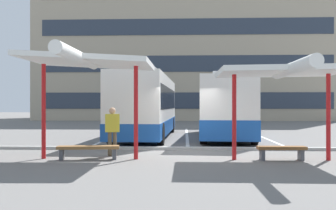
# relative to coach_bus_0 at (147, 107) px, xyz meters

# --- Properties ---
(ground_plane) EXTENTS (160.00, 160.00, 0.00)m
(ground_plane) POSITION_rel_coach_bus_0_xyz_m (2.19, -6.46, -1.68)
(ground_plane) COLOR slate
(terminal_building) EXTENTS (35.58, 15.82, 23.55)m
(terminal_building) POSITION_rel_coach_bus_0_xyz_m (2.21, 30.55, 8.73)
(terminal_building) COLOR tan
(terminal_building) RESTS_ON ground
(coach_bus_0) EXTENTS (2.78, 11.34, 3.61)m
(coach_bus_0) POSITION_rel_coach_bus_0_xyz_m (0.00, 0.00, 0.00)
(coach_bus_0) COLOR silver
(coach_bus_0) RESTS_ON ground
(coach_bus_1) EXTENTS (3.46, 11.29, 3.45)m
(coach_bus_1) POSITION_rel_coach_bus_0_xyz_m (4.38, 0.32, -0.10)
(coach_bus_1) COLOR silver
(coach_bus_1) RESTS_ON ground
(lane_stripe_0) EXTENTS (0.16, 14.00, 0.01)m
(lane_stripe_0) POSITION_rel_coach_bus_0_xyz_m (-1.98, 1.02, -1.67)
(lane_stripe_0) COLOR white
(lane_stripe_0) RESTS_ON ground
(lane_stripe_1) EXTENTS (0.16, 14.00, 0.01)m
(lane_stripe_1) POSITION_rel_coach_bus_0_xyz_m (2.19, 1.02, -1.67)
(lane_stripe_1) COLOR white
(lane_stripe_1) RESTS_ON ground
(lane_stripe_2) EXTENTS (0.16, 14.00, 0.01)m
(lane_stripe_2) POSITION_rel_coach_bus_0_xyz_m (6.36, 1.02, -1.67)
(lane_stripe_2) COLOR white
(lane_stripe_2) RESTS_ON ground
(waiting_shelter_1) EXTENTS (4.08, 5.01, 3.41)m
(waiting_shelter_1) POSITION_rel_coach_bus_0_xyz_m (-1.08, -8.86, 1.47)
(waiting_shelter_1) COLOR red
(waiting_shelter_1) RESTS_ON ground
(bench_1) EXTENTS (2.03, 0.68, 0.45)m
(bench_1) POSITION_rel_coach_bus_0_xyz_m (-1.08, -8.76, -1.33)
(bench_1) COLOR brown
(bench_1) RESTS_ON ground
(waiting_shelter_2) EXTENTS (4.02, 5.00, 3.02)m
(waiting_shelter_2) POSITION_rel_coach_bus_0_xyz_m (5.17, -8.86, 1.12)
(waiting_shelter_2) COLOR red
(waiting_shelter_2) RESTS_ON ground
(bench_2) EXTENTS (1.56, 0.47, 0.45)m
(bench_2) POSITION_rel_coach_bus_0_xyz_m (5.17, -8.64, -1.34)
(bench_2) COLOR brown
(bench_2) RESTS_ON ground
(platform_kerb) EXTENTS (44.00, 0.24, 0.12)m
(platform_kerb) POSITION_rel_coach_bus_0_xyz_m (2.19, -5.87, -1.62)
(platform_kerb) COLOR #ADADA8
(platform_kerb) RESTS_ON ground
(waiting_passenger_0) EXTENTS (0.53, 0.34, 1.69)m
(waiting_passenger_0) POSITION_rel_coach_bus_0_xyz_m (-0.47, -7.80, -0.70)
(waiting_passenger_0) COLOR brown
(waiting_passenger_0) RESTS_ON ground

